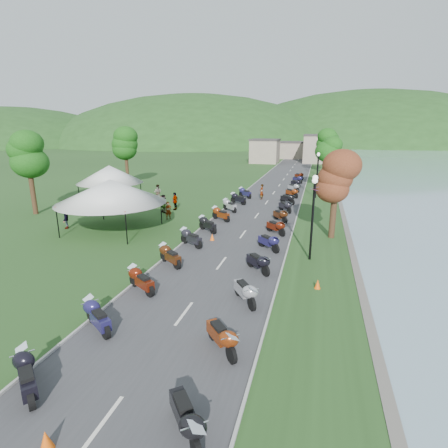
% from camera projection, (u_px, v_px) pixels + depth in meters
% --- Properties ---
extents(road, '(7.00, 120.00, 0.02)m').
position_uv_depth(road, '(274.00, 193.00, 42.92)').
color(road, '#3E3E41').
rests_on(road, ground).
extents(hills_backdrop, '(360.00, 120.00, 76.00)m').
position_uv_depth(hills_backdrop, '(311.00, 142.00, 191.78)').
color(hills_backdrop, '#285621').
rests_on(hills_backdrop, ground).
extents(far_building, '(18.00, 16.00, 5.00)m').
position_uv_depth(far_building, '(290.00, 150.00, 84.62)').
color(far_building, gray).
rests_on(far_building, ground).
extents(moto_row_left, '(2.60, 44.45, 1.10)m').
position_uv_depth(moto_row_left, '(171.00, 256.00, 20.16)').
color(moto_row_left, '#331411').
rests_on(moto_row_left, ground).
extents(moto_row_right, '(2.60, 50.60, 1.10)m').
position_uv_depth(moto_row_right, '(283.00, 210.00, 31.37)').
color(moto_row_right, '#331411').
rests_on(moto_row_right, ground).
extents(vendor_tent_main, '(5.52, 5.52, 4.00)m').
position_uv_depth(vendor_tent_main, '(112.00, 205.00, 26.69)').
color(vendor_tent_main, silver).
rests_on(vendor_tent_main, ground).
extents(vendor_tent_side, '(4.48, 4.48, 4.00)m').
position_uv_depth(vendor_tent_side, '(111.00, 185.00, 36.35)').
color(vendor_tent_side, silver).
rests_on(vendor_tent_side, ground).
extents(tree_park_left, '(3.24, 3.24, 9.01)m').
position_uv_depth(tree_park_left, '(29.00, 165.00, 31.27)').
color(tree_park_left, '#1F6517').
rests_on(tree_park_left, ground).
extents(tree_lakeside, '(2.44, 2.44, 6.77)m').
position_uv_depth(tree_lakeside, '(335.00, 192.00, 24.52)').
color(tree_lakeside, '#1F6517').
rests_on(tree_lakeside, ground).
extents(pedestrian_a, '(0.70, 0.68, 1.55)m').
position_uv_depth(pedestrian_a, '(169.00, 219.00, 30.56)').
color(pedestrian_a, slate).
rests_on(pedestrian_a, ground).
extents(pedestrian_b, '(0.93, 0.62, 1.76)m').
position_uv_depth(pedestrian_b, '(158.00, 200.00, 38.52)').
color(pedestrian_b, slate).
rests_on(pedestrian_b, ground).
extents(pedestrian_c, '(1.13, 1.34, 1.96)m').
position_uv_depth(pedestrian_c, '(66.00, 228.00, 27.72)').
color(pedestrian_c, slate).
rests_on(pedestrian_c, ground).
extents(traffic_cone_near, '(0.37, 0.37, 0.57)m').
position_uv_depth(traffic_cone_near, '(46.00, 441.00, 8.59)').
color(traffic_cone_near, '#F2590C').
rests_on(traffic_cone_near, ground).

